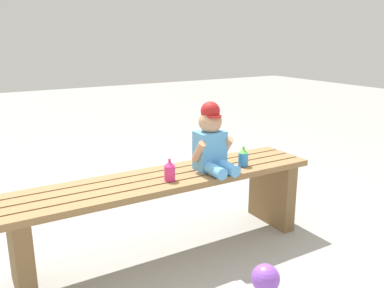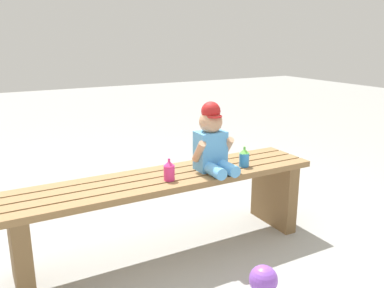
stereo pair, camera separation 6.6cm
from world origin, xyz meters
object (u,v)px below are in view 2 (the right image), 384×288
Objects in this scene: toy_ball at (263,280)px; park_bench at (167,200)px; sippy_cup_left at (169,170)px; child_figure at (212,141)px; sippy_cup_right at (244,157)px.

park_bench is at bearing 112.90° from toy_ball.
toy_ball is at bearing -67.10° from park_bench.
park_bench is 14.76× the size of sippy_cup_left.
sippy_cup_left is at bearing -173.15° from child_figure.
sippy_cup_right is (0.21, -0.04, -0.12)m from child_figure.
sippy_cup_left is at bearing -101.56° from park_bench.
toy_ball is (-0.24, -0.52, -0.46)m from sippy_cup_right.
sippy_cup_left is at bearing 180.00° from sippy_cup_right.
sippy_cup_left is (-0.01, -0.07, 0.21)m from park_bench.
toy_ball is (0.25, -0.59, -0.26)m from park_bench.
child_figure is at bearing 170.31° from sippy_cup_right.
child_figure is 0.80m from toy_ball.
park_bench reaches higher than toy_ball.
sippy_cup_left is 0.86× the size of toy_ball.
child_figure is at bearing -7.69° from park_bench.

